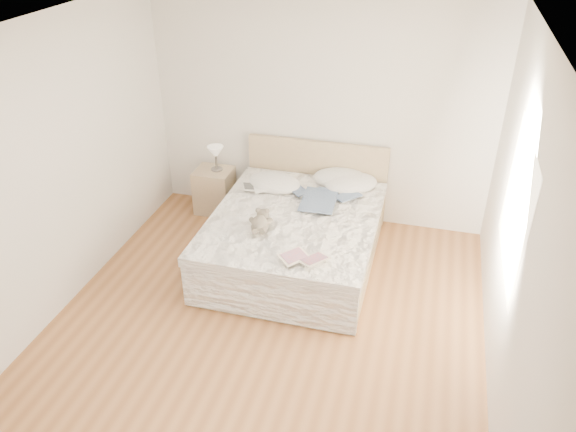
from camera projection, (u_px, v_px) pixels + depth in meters
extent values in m
cube|color=brown|center=(264.00, 328.00, 5.28)|extent=(4.00, 4.50, 0.00)
cube|color=white|center=(256.00, 34.00, 3.91)|extent=(4.00, 4.50, 0.00)
cube|color=silver|center=(320.00, 111.00, 6.47)|extent=(4.00, 0.02, 2.70)
cube|color=silver|center=(121.00, 421.00, 2.73)|extent=(4.00, 0.02, 2.70)
cube|color=silver|center=(49.00, 175.00, 5.05)|extent=(0.02, 4.50, 2.70)
cube|color=silver|center=(519.00, 238.00, 4.14)|extent=(0.02, 4.50, 2.70)
cube|color=white|center=(517.00, 206.00, 4.35)|extent=(0.02, 1.30, 1.10)
cube|color=tan|center=(295.00, 253.00, 6.19)|extent=(1.68, 2.08, 0.20)
cube|color=white|center=(295.00, 234.00, 6.06)|extent=(1.60, 2.00, 0.30)
cube|color=white|center=(294.00, 221.00, 5.92)|extent=(1.72, 2.05, 0.10)
cube|color=tan|center=(317.00, 179.00, 6.85)|extent=(1.70, 0.06, 1.00)
cube|color=tan|center=(215.00, 190.00, 7.07)|extent=(0.45, 0.40, 0.56)
cylinder|color=#4F4A44|center=(217.00, 169.00, 6.94)|extent=(0.14, 0.14, 0.02)
cylinder|color=#3A3630|center=(216.00, 161.00, 6.88)|extent=(0.03, 0.03, 0.20)
cone|color=#EFE4CA|center=(216.00, 152.00, 6.82)|extent=(0.24, 0.24, 0.14)
ellipsoid|color=white|center=(274.00, 183.00, 6.46)|extent=(0.69, 0.54, 0.19)
ellipsoid|color=white|center=(341.00, 179.00, 6.55)|extent=(0.68, 0.49, 0.20)
ellipsoid|color=silver|center=(351.00, 183.00, 6.45)|extent=(0.77, 0.71, 0.19)
cube|color=silver|center=(254.00, 188.00, 6.37)|extent=(0.34, 0.30, 0.02)
cube|color=beige|center=(304.00, 259.00, 5.17)|extent=(0.47, 0.45, 0.03)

